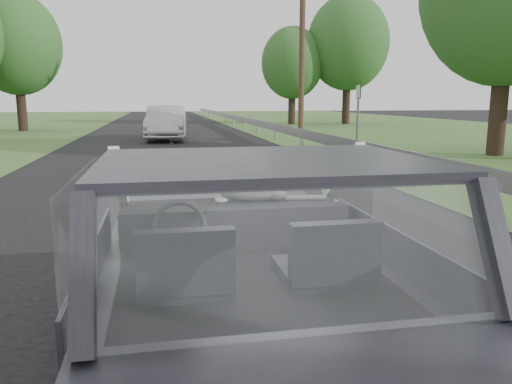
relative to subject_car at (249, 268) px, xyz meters
name	(u,v)px	position (x,y,z in m)	size (l,w,h in m)	color
ground	(249,377)	(0.00, 0.00, -0.72)	(140.00, 140.00, 0.00)	black
subject_car	(249,268)	(0.00, 0.00, 0.00)	(1.80, 4.00, 1.45)	black
dashboard	(234,223)	(0.00, 0.62, 0.12)	(1.58, 0.45, 0.30)	black
driver_seat	(185,263)	(-0.40, -0.29, 0.16)	(0.50, 0.72, 0.42)	black
passenger_seat	(328,254)	(0.40, -0.29, 0.16)	(0.50, 0.72, 0.42)	black
steering_wheel	(180,227)	(-0.40, 0.33, 0.20)	(0.36, 0.36, 0.04)	black
cat	(255,189)	(0.17, 0.67, 0.37)	(0.64, 0.20, 0.29)	gray
guardrail	(339,142)	(4.30, 10.00, -0.15)	(0.05, 90.00, 0.32)	#A5A5A5
other_car	(166,123)	(-0.15, 19.19, 0.01)	(1.76, 4.47, 1.47)	#B6B8BC
highway_sign	(358,114)	(7.39, 16.25, 0.43)	(0.09, 0.92, 2.30)	#134624
utility_pole	(302,45)	(6.24, 20.49, 3.49)	(0.27, 0.27, 8.44)	#4F3D2A
tree_0	(506,26)	(9.76, 10.93, 3.15)	(5.11, 5.11, 7.75)	#2E5B23
tree_2	(292,77)	(8.66, 31.14, 2.48)	(4.23, 4.23, 6.41)	#2E5B23
tree_3	(347,62)	(12.50, 30.76, 3.52)	(5.60, 5.60, 8.49)	#2E5B23
tree_6	(18,65)	(-7.82, 26.78, 2.83)	(4.70, 4.70, 7.12)	#2E5B23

